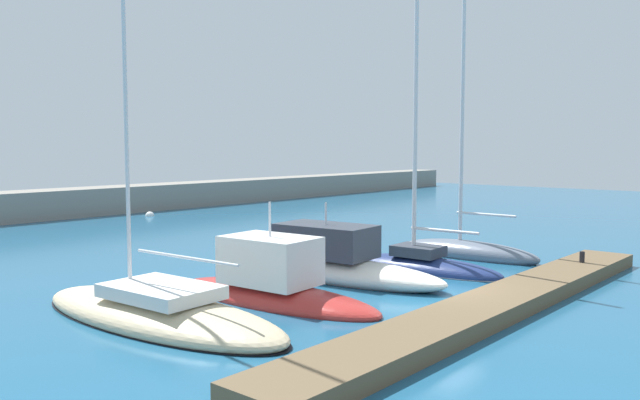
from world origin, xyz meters
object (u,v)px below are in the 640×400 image
mooring_buoy_white (150,216)px  dock_bollard (582,257)px  sailboat_sand_nearest (157,313)px  sailboat_navy_fourth (423,264)px  motorboat_ivory_third (329,261)px  sailboat_slate_fifth (467,249)px  motorboat_red_second (271,285)px

mooring_buoy_white → dock_bollard: (-1.41, -31.73, 0.73)m
sailboat_sand_nearest → sailboat_navy_fourth: size_ratio=1.30×
motorboat_ivory_third → sailboat_navy_fourth: bearing=-122.1°
sailboat_slate_fifth → mooring_buoy_white: bearing=-2.3°
motorboat_red_second → dock_bollard: size_ratio=19.51×
motorboat_red_second → motorboat_ivory_third: bearing=-83.0°
sailboat_sand_nearest → motorboat_red_second: size_ratio=2.03×
motorboat_red_second → sailboat_navy_fourth: size_ratio=0.64×
sailboat_navy_fourth → sailboat_slate_fifth: (4.19, 0.18, 0.11)m
sailboat_sand_nearest → sailboat_slate_fifth: size_ratio=1.26×
sailboat_sand_nearest → sailboat_navy_fourth: 11.96m
sailboat_sand_nearest → dock_bollard: bearing=-118.9°
sailboat_sand_nearest → sailboat_navy_fourth: sailboat_sand_nearest is taller
motorboat_red_second → sailboat_slate_fifth: sailboat_slate_fifth is taller
sailboat_sand_nearest → sailboat_navy_fourth: (11.82, -1.84, 0.05)m
sailboat_sand_nearest → mooring_buoy_white: size_ratio=26.53×
dock_bollard → sailboat_sand_nearest: bearing=154.7°
sailboat_slate_fifth → motorboat_red_second: bearing=84.6°
motorboat_red_second → dock_bollard: 12.88m
mooring_buoy_white → sailboat_navy_fourth: bearing=-100.2°
motorboat_red_second → mooring_buoy_white: motorboat_red_second is taller
mooring_buoy_white → motorboat_red_second: bearing=-116.4°
motorboat_red_second → sailboat_navy_fourth: 7.87m
motorboat_ivory_third → dock_bollard: (7.18, -7.24, 0.05)m
mooring_buoy_white → dock_bollard: dock_bollard is taller
motorboat_red_second → motorboat_ivory_third: size_ratio=0.87×
sailboat_sand_nearest → motorboat_red_second: sailboat_sand_nearest is taller
sailboat_sand_nearest → motorboat_red_second: 4.10m
sailboat_navy_fourth → dock_bollard: (3.36, -5.35, 0.44)m
sailboat_navy_fourth → dock_bollard: size_ratio=30.31×
sailboat_navy_fourth → dock_bollard: bearing=-150.8°
sailboat_sand_nearest → motorboat_ivory_third: 8.01m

